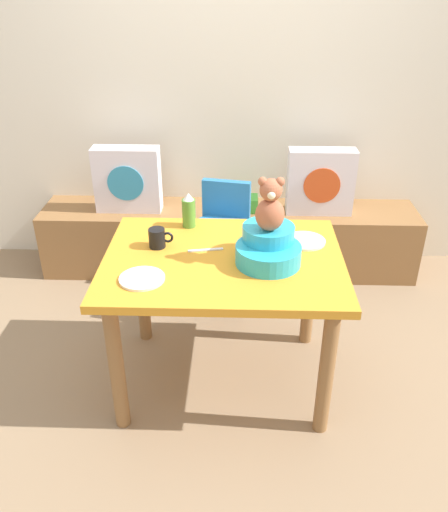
# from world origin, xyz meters

# --- Properties ---
(ground_plane) EXTENTS (8.00, 8.00, 0.00)m
(ground_plane) POSITION_xyz_m (0.00, 0.00, 0.00)
(ground_plane) COLOR #8C7256
(back_wall) EXTENTS (4.40, 0.10, 2.60)m
(back_wall) POSITION_xyz_m (0.00, 1.45, 1.30)
(back_wall) COLOR silver
(back_wall) RESTS_ON ground_plane
(window_bench) EXTENTS (2.60, 0.44, 0.46)m
(window_bench) POSITION_xyz_m (0.00, 1.18, 0.23)
(window_bench) COLOR olive
(window_bench) RESTS_ON ground_plane
(pillow_floral_left) EXTENTS (0.44, 0.15, 0.44)m
(pillow_floral_left) POSITION_xyz_m (-0.68, 1.16, 0.68)
(pillow_floral_left) COLOR silver
(pillow_floral_left) RESTS_ON window_bench
(pillow_floral_right) EXTENTS (0.44, 0.15, 0.44)m
(pillow_floral_right) POSITION_xyz_m (0.61, 1.16, 0.68)
(pillow_floral_right) COLOR silver
(pillow_floral_right) RESTS_ON window_bench
(book_stack) EXTENTS (0.20, 0.14, 0.10)m
(book_stack) POSITION_xyz_m (0.10, 1.18, 0.51)
(book_stack) COLOR green
(book_stack) RESTS_ON window_bench
(dining_table) EXTENTS (1.12, 0.85, 0.74)m
(dining_table) POSITION_xyz_m (0.00, 0.00, 0.62)
(dining_table) COLOR orange
(dining_table) RESTS_ON ground_plane
(highchair) EXTENTS (0.38, 0.49, 0.79)m
(highchair) POSITION_xyz_m (-0.03, 0.74, 0.52)
(highchair) COLOR #2672B2
(highchair) RESTS_ON ground_plane
(infant_seat_teal) EXTENTS (0.30, 0.33, 0.16)m
(infant_seat_teal) POSITION_xyz_m (0.21, -0.03, 0.81)
(infant_seat_teal) COLOR #26A2C5
(infant_seat_teal) RESTS_ON dining_table
(teddy_bear) EXTENTS (0.13, 0.12, 0.25)m
(teddy_bear) POSITION_xyz_m (0.21, -0.03, 1.02)
(teddy_bear) COLOR #AA5D40
(teddy_bear) RESTS_ON infant_seat_teal
(ketchup_bottle) EXTENTS (0.07, 0.07, 0.18)m
(ketchup_bottle) POSITION_xyz_m (-0.19, 0.33, 0.83)
(ketchup_bottle) COLOR #4C8C33
(ketchup_bottle) RESTS_ON dining_table
(coffee_mug) EXTENTS (0.12, 0.08, 0.09)m
(coffee_mug) POSITION_xyz_m (-0.32, 0.09, 0.79)
(coffee_mug) COLOR black
(coffee_mug) RESTS_ON dining_table
(dinner_plate_near) EXTENTS (0.20, 0.20, 0.01)m
(dinner_plate_near) POSITION_xyz_m (-0.35, -0.21, 0.75)
(dinner_plate_near) COLOR white
(dinner_plate_near) RESTS_ON dining_table
(dinner_plate_far) EXTENTS (0.20, 0.20, 0.01)m
(dinner_plate_far) POSITION_xyz_m (0.40, 0.17, 0.75)
(dinner_plate_far) COLOR white
(dinner_plate_far) RESTS_ON dining_table
(table_fork) EXTENTS (0.17, 0.05, 0.01)m
(table_fork) POSITION_xyz_m (-0.09, 0.06, 0.74)
(table_fork) COLOR silver
(table_fork) RESTS_ON dining_table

